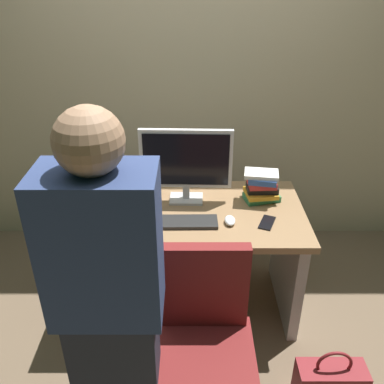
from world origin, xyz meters
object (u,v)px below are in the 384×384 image
office_chair (206,355)px  cell_phone (268,223)px  book_stack (263,187)px  monitor (187,162)px  desk (192,242)px  person_at_desk (112,311)px  keyboard (180,222)px  mouse (231,221)px  cup_near_keyboard (122,208)px

office_chair → cell_phone: (0.36, 0.65, 0.30)m
office_chair → cell_phone: size_ratio=6.53×
book_stack → monitor: bearing=179.8°
desk → office_chair: (0.06, -0.79, -0.06)m
person_at_desk → monitor: 1.09m
office_chair → keyboard: bearing=101.4°
mouse → desk: bearing=147.9°
desk → office_chair: bearing=-85.3°
mouse → cell_phone: bearing=-0.7°
cup_near_keyboard → cell_phone: bearing=-5.5°
desk → cup_near_keyboard: (-0.40, -0.06, 0.27)m
office_chair → book_stack: bearing=68.2°
person_at_desk → book_stack: bearing=55.2°
monitor → mouse: (0.25, -0.26, -0.24)m
mouse → book_stack: book_stack is taller
book_stack → keyboard: bearing=-152.1°
office_chair → mouse: (0.15, 0.65, 0.31)m
keyboard → cell_phone: size_ratio=2.99×
book_stack → cell_phone: bearing=-90.1°
cell_phone → desk: bearing=-175.9°
monitor → book_stack: monitor is taller
monitor → cup_near_keyboard: size_ratio=5.76×
office_chair → person_at_desk: size_ratio=0.57×
book_stack → office_chair: bearing=-111.8°
office_chair → mouse: bearing=76.6°
cup_near_keyboard → cell_phone: 0.83m
desk → mouse: size_ratio=13.32×
office_chair → cup_near_keyboard: 0.93m
office_chair → cup_near_keyboard: office_chair is taller
keyboard → monitor: bearing=81.2°
person_at_desk → cell_phone: person_at_desk is taller
monitor → cup_near_keyboard: 0.46m
office_chair → monitor: monitor is taller
cell_phone → monitor: bearing=172.6°
person_at_desk → mouse: person_at_desk is taller
office_chair → monitor: 1.06m
office_chair → keyboard: size_ratio=2.19×
desk → person_at_desk: bearing=-107.9°
monitor → keyboard: size_ratio=1.26×
desk → monitor: (-0.03, 0.12, 0.48)m
cell_phone → book_stack: bearing=112.2°
cup_near_keyboard → keyboard: bearing=-14.2°
mouse → book_stack: bearing=50.7°
keyboard → cell_phone: (0.49, 0.00, -0.01)m
person_at_desk → cell_phone: size_ratio=11.38×
monitor → book_stack: size_ratio=2.28×
keyboard → desk: bearing=64.8°
cell_phone → person_at_desk: bearing=-110.3°
mouse → book_stack: 0.34m
person_at_desk → monitor: person_at_desk is taller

